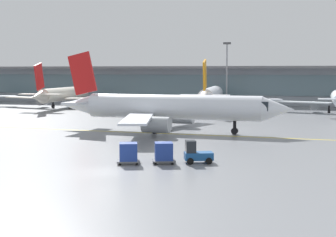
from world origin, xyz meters
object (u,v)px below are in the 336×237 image
(baggage_tug, at_px, (196,153))
(taxiing_regional_jet, at_px, (170,108))
(apron_light_mast_1, at_px, (227,72))
(gate_airplane_1, at_px, (64,94))
(cargo_dolly_lead, at_px, (164,152))
(gate_airplane_2, at_px, (211,95))
(cargo_dolly_trailing, at_px, (128,153))

(baggage_tug, bearing_deg, taxiing_regional_jet, 90.73)
(taxiing_regional_jet, relative_size, apron_light_mast_1, 2.24)
(gate_airplane_1, height_order, cargo_dolly_lead, gate_airplane_1)
(gate_airplane_2, height_order, apron_light_mast_1, apron_light_mast_1)
(cargo_dolly_lead, bearing_deg, apron_light_mast_1, 74.48)
(gate_airplane_1, bearing_deg, cargo_dolly_trailing, -151.60)
(gate_airplane_1, xyz_separation_m, gate_airplane_2, (33.97, 1.50, 0.17))
(cargo_dolly_trailing, distance_m, apron_light_mast_1, 77.47)
(gate_airplane_1, relative_size, taxiing_regional_jet, 0.90)
(gate_airplane_1, distance_m, cargo_dolly_trailing, 73.79)
(gate_airplane_2, relative_size, cargo_dolly_trailing, 12.84)
(gate_airplane_1, xyz_separation_m, apron_light_mast_1, (35.49, 13.83, 5.24))
(gate_airplane_1, relative_size, apron_light_mast_1, 2.02)
(cargo_dolly_trailing, bearing_deg, apron_light_mast_1, 72.17)
(cargo_dolly_lead, relative_size, apron_light_mast_1, 0.17)
(taxiing_regional_jet, distance_m, baggage_tug, 24.08)
(gate_airplane_2, height_order, taxiing_regional_jet, taxiing_regional_jet)
(baggage_tug, relative_size, cargo_dolly_lead, 1.16)
(taxiing_regional_jet, height_order, cargo_dolly_trailing, taxiing_regional_jet)
(cargo_dolly_lead, bearing_deg, gate_airplane_2, 76.63)
(cargo_dolly_lead, distance_m, apron_light_mast_1, 76.55)
(gate_airplane_2, distance_m, taxiing_regional_jet, 40.25)
(taxiing_regional_jet, bearing_deg, cargo_dolly_trailing, -81.67)
(gate_airplane_2, bearing_deg, baggage_tug, -175.64)
(gate_airplane_2, height_order, baggage_tug, gate_airplane_2)
(apron_light_mast_1, bearing_deg, taxiing_regional_jet, -90.03)
(gate_airplane_2, bearing_deg, gate_airplane_1, 87.98)
(baggage_tug, bearing_deg, apron_light_mast_1, 76.67)
(gate_airplane_1, relative_size, cargo_dolly_trailing, 12.15)
(cargo_dolly_trailing, relative_size, apron_light_mast_1, 0.17)
(gate_airplane_2, xyz_separation_m, cargo_dolly_lead, (7.01, -63.68, -2.15))
(baggage_tug, relative_size, apron_light_mast_1, 0.19)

